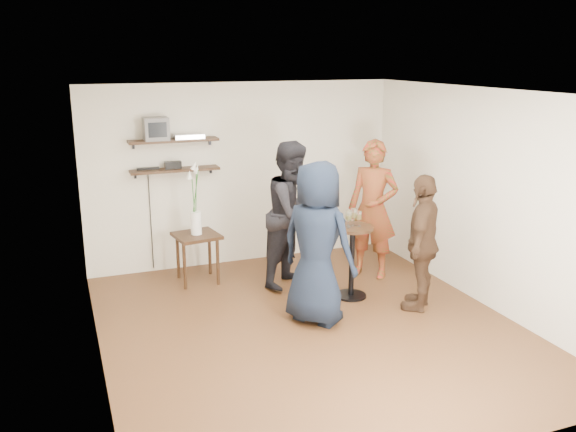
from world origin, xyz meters
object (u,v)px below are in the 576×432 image
object	(u,v)px
side_table	(197,242)
person_plaid	(373,209)
drinks_table	(352,252)
dvd_deck	(188,136)
person_dark	(294,214)
crt_monitor	(156,129)
person_navy	(317,243)
person_brown	(422,242)
radio	(173,165)

from	to	relation	value
side_table	person_plaid	xyz separation A→B (m)	(2.29, -0.62, 0.39)
side_table	drinks_table	xyz separation A→B (m)	(1.68, -1.22, 0.04)
dvd_deck	person_dark	distance (m)	1.79
person_dark	person_plaid	bearing A→B (deg)	-40.77
crt_monitor	dvd_deck	world-z (taller)	crt_monitor
dvd_deck	person_navy	size ratio (longest dim) A/B	0.21
person_plaid	person_navy	bearing A→B (deg)	-94.53
crt_monitor	person_plaid	xyz separation A→B (m)	(2.67, -1.12, -1.08)
crt_monitor	person_brown	distance (m)	3.74
side_table	person_dark	bearing A→B (deg)	-24.37
side_table	person_navy	xyz separation A→B (m)	(0.99, -1.72, 0.38)
drinks_table	dvd_deck	bearing A→B (deg)	133.37
crt_monitor	drinks_table	distance (m)	3.04
dvd_deck	person_plaid	size ratio (longest dim) A/B	0.21
drinks_table	person_plaid	bearing A→B (deg)	44.74
radio	drinks_table	distance (m)	2.70
person_navy	crt_monitor	bearing A→B (deg)	-4.17
person_plaid	person_dark	xyz separation A→B (m)	(-1.12, 0.09, 0.02)
side_table	crt_monitor	bearing A→B (deg)	127.11
drinks_table	person_dark	size ratio (longest dim) A/B	0.48
crt_monitor	person_navy	distance (m)	2.83
dvd_deck	drinks_table	world-z (taller)	dvd_deck
person_plaid	person_navy	distance (m)	1.71
dvd_deck	radio	xyz separation A→B (m)	(-0.23, 0.00, -0.38)
person_navy	person_plaid	bearing A→B (deg)	-85.47
drinks_table	person_dark	xyz separation A→B (m)	(-0.51, 0.69, 0.36)
dvd_deck	drinks_table	bearing A→B (deg)	-46.63
drinks_table	person_navy	xyz separation A→B (m)	(-0.70, -0.50, 0.34)
dvd_deck	side_table	distance (m)	1.44
side_table	person_dark	world-z (taller)	person_dark
side_table	person_navy	world-z (taller)	person_navy
person_navy	person_brown	world-z (taller)	person_navy
person_navy	person_brown	size ratio (longest dim) A/B	1.13
drinks_table	person_dark	distance (m)	0.93
drinks_table	person_plaid	size ratio (longest dim) A/B	0.49
drinks_table	side_table	bearing A→B (deg)	143.96
person_brown	radio	bearing A→B (deg)	-89.47
side_table	dvd_deck	bearing A→B (deg)	84.08
person_brown	person_plaid	bearing A→B (deg)	-135.84
person_navy	radio	bearing A→B (deg)	-8.13
crt_monitor	person_plaid	distance (m)	3.09
dvd_deck	person_brown	xyz separation A→B (m)	(2.25, -2.32, -1.08)
side_table	person_dark	distance (m)	1.35
crt_monitor	drinks_table	size ratio (longest dim) A/B	0.35
radio	crt_monitor	bearing A→B (deg)	180.00
person_plaid	person_brown	xyz separation A→B (m)	(0.01, -1.20, -0.12)
person_plaid	person_brown	world-z (taller)	person_plaid
radio	person_navy	world-z (taller)	person_navy
person_plaid	side_table	bearing A→B (deg)	-149.87
crt_monitor	person_brown	world-z (taller)	crt_monitor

